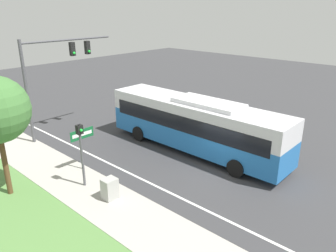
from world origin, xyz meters
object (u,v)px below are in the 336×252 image
Objects in this scene: pedestrian_signal at (81,146)px; utility_cabinet at (110,189)px; bus at (195,122)px; street_sign at (82,140)px; signal_gantry at (54,67)px.

utility_cabinet is at bearing -86.67° from pedestrian_signal.
street_sign is at bearing 155.45° from bus.
pedestrian_signal is at bearing 93.33° from utility_cabinet.
signal_gantry is 10.32m from utility_cabinet.
signal_gantry reaches higher than utility_cabinet.
signal_gantry is 6.62× the size of utility_cabinet.
pedestrian_signal is 1.92m from street_sign.
utility_cabinet is (-2.87, -9.01, -4.12)m from signal_gantry.
bus reaches higher than street_sign.
street_sign is (1.03, 1.55, -0.46)m from pedestrian_signal.
bus is 11.94× the size of utility_cabinet.
signal_gantry is at bearing 70.84° from street_sign.
utility_cabinet is (0.11, -1.87, -1.60)m from pedestrian_signal.
utility_cabinet is at bearing -105.10° from street_sign.
bus is 9.83m from signal_gantry.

